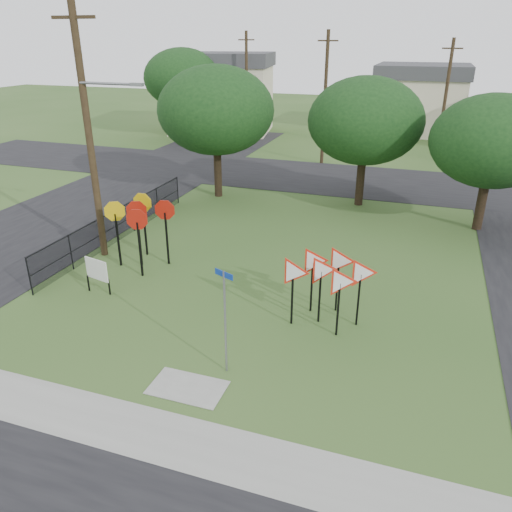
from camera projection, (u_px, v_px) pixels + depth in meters
The scene contains 21 objects.
ground at pixel (222, 340), 15.36m from camera, with size 140.00×140.00×0.00m, color #2E501E.
sidewalk at pixel (154, 434), 11.72m from camera, with size 30.00×1.60×0.02m, color gray.
planting_strip at pixel (126, 473), 10.68m from camera, with size 30.00×0.80×0.02m, color #2E501E.
street_left at pixel (90, 205), 27.56m from camera, with size 8.00×50.00×0.02m, color black.
street_far at pixel (339, 179), 32.66m from camera, with size 60.00×8.00×0.02m, color black.
curb_pad at pixel (187, 388), 13.28m from camera, with size 2.00×1.20×0.02m, color gray.
street_name_sign at pixel (225, 316), 13.26m from camera, with size 0.59×0.27×3.08m.
stop_sign_cluster at pixel (140, 218), 19.63m from camera, with size 2.56×2.07×2.75m.
yield_sign_cluster at pixel (328, 273), 15.71m from camera, with size 3.03×1.80×2.39m.
info_board at pixel (97, 271), 17.85m from camera, with size 1.05×0.28×1.33m.
utility_pole_main at pixel (90, 131), 19.28m from camera, with size 3.55×0.33×10.00m.
far_pole_a at pixel (325, 98), 34.86m from camera, with size 1.40×0.24×9.00m.
far_pole_b at pixel (445, 100), 36.05m from camera, with size 1.40×0.24×8.50m.
far_pole_c at pixel (247, 87), 42.42m from camera, with size 1.40×0.24×9.00m.
fence_run at pixel (120, 223), 22.70m from camera, with size 0.05×11.55×1.50m.
house_left at pixel (221, 93), 47.45m from camera, with size 10.58×8.88×7.20m.
house_mid at pixel (420, 98), 47.51m from camera, with size 8.40×8.40×6.20m.
tree_near_left at pixel (216, 110), 27.28m from camera, with size 6.40×6.40×7.27m.
tree_near_mid at pixel (365, 121), 25.91m from camera, with size 6.00×6.00×6.80m.
tree_near_right at pixel (493, 141), 22.53m from camera, with size 5.60×5.60×6.33m.
tree_far_left at pixel (183, 78), 43.96m from camera, with size 6.80×6.80×7.73m.
Camera 1 is at (5.20, -11.95, 8.59)m, focal length 35.00 mm.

